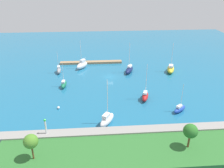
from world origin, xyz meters
name	(u,v)px	position (x,y,z in m)	size (l,w,h in m)	color
water	(110,77)	(0.00, 0.00, 0.00)	(160.00, 160.00, 0.00)	#1E668C
pier_dock	(91,62)	(6.88, -15.34, 0.43)	(25.80, 2.43, 0.86)	#997A56
breakwater	(121,133)	(0.00, 34.69, 0.78)	(57.81, 2.83, 1.55)	gray
shoreline_park	(124,151)	(0.00, 40.68, 0.61)	(51.80, 12.00, 1.22)	#2D6B2D
harbor_beacon	(45,125)	(16.56, 34.69, 3.70)	(0.56, 0.56, 3.73)	silver
park_tree_east	(190,131)	(-13.21, 41.17, 5.10)	(2.94, 2.94, 5.40)	brown
park_tree_center	(31,142)	(17.71, 42.16, 5.26)	(2.77, 2.77, 5.47)	brown
sailboat_white_along_channel	(82,65)	(10.41, -9.68, 1.43)	(5.40, 6.59, 11.34)	white
sailboat_yellow_near_pier	(171,69)	(-23.50, -3.02, 1.27)	(4.80, 7.78, 11.30)	yellow
sailboat_green_far_south	(64,84)	(15.78, 7.31, 1.01)	(1.91, 5.36, 8.13)	#19724C
sailboat_red_lone_north	(145,96)	(-9.16, 18.07, 1.21)	(3.35, 5.96, 11.00)	red
sailboat_blue_east_end	(180,109)	(-16.98, 25.68, 0.87)	(4.69, 4.05, 8.13)	#2347B2
sailboat_gray_off_beacon	(59,70)	(19.05, -5.53, 1.10)	(1.96, 5.29, 8.56)	gray
sailboat_navy_west_end	(129,70)	(-7.64, -3.80, 1.14)	(4.82, 7.27, 11.78)	#141E4C
sailboat_white_far_north	(107,120)	(2.85, 29.87, 1.26)	(4.81, 6.20, 11.76)	white
mooring_buoy_white	(58,108)	(15.74, 21.57, 0.38)	(0.75, 0.75, 0.75)	white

